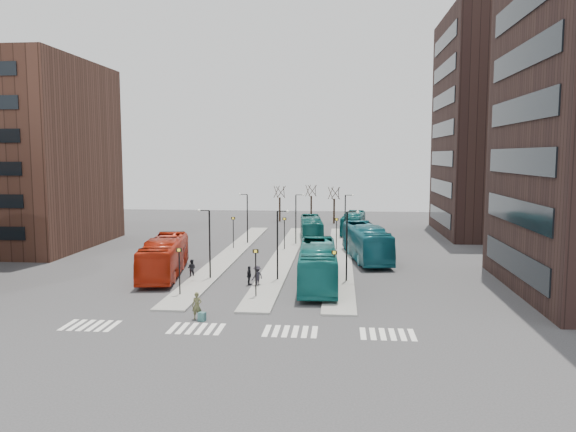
# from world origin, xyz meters

# --- Properties ---
(ground) EXTENTS (160.00, 160.00, 0.00)m
(ground) POSITION_xyz_m (0.00, 0.00, 0.00)
(ground) COLOR #313133
(ground) RESTS_ON ground
(island_left) EXTENTS (2.50, 45.00, 0.15)m
(island_left) POSITION_xyz_m (-4.00, 30.00, 0.07)
(island_left) COLOR gray
(island_left) RESTS_ON ground
(island_mid) EXTENTS (2.50, 45.00, 0.15)m
(island_mid) POSITION_xyz_m (2.00, 30.00, 0.07)
(island_mid) COLOR gray
(island_mid) RESTS_ON ground
(island_right) EXTENTS (2.50, 45.00, 0.15)m
(island_right) POSITION_xyz_m (8.00, 30.00, 0.07)
(island_right) COLOR gray
(island_right) RESTS_ON ground
(suitcase) EXTENTS (0.54, 0.47, 0.59)m
(suitcase) POSITION_xyz_m (-1.05, 5.66, 0.29)
(suitcase) COLOR navy
(suitcase) RESTS_ON ground
(red_bus) EXTENTS (4.73, 12.72, 3.46)m
(red_bus) POSITION_xyz_m (-7.94, 19.18, 1.73)
(red_bus) COLOR #AB220D
(red_bus) RESTS_ON ground
(teal_bus_a) EXTENTS (3.52, 12.97, 3.58)m
(teal_bus_a) POSITION_xyz_m (6.18, 16.38, 1.79)
(teal_bus_a) COLOR #146563
(teal_bus_a) RESTS_ON ground
(teal_bus_b) EXTENTS (3.57, 11.15, 3.05)m
(teal_bus_b) POSITION_xyz_m (4.31, 41.84, 1.53)
(teal_bus_b) COLOR #125A57
(teal_bus_b) RESTS_ON ground
(teal_bus_c) EXTENTS (5.00, 13.41, 3.65)m
(teal_bus_c) POSITION_xyz_m (10.77, 28.94, 1.82)
(teal_bus_c) COLOR #155D6C
(teal_bus_c) RESTS_ON ground
(teal_bus_d) EXTENTS (3.79, 10.99, 3.00)m
(teal_bus_d) POSITION_xyz_m (9.83, 48.42, 1.50)
(teal_bus_d) COLOR #146064
(teal_bus_d) RESTS_ON ground
(traveller) EXTENTS (0.70, 0.49, 1.85)m
(traveller) POSITION_xyz_m (-1.48, 6.00, 0.92)
(traveller) COLOR brown
(traveller) RESTS_ON ground
(commuter_a) EXTENTS (0.84, 0.68, 1.62)m
(commuter_a) POSITION_xyz_m (-5.30, 18.82, 0.81)
(commuter_a) COLOR black
(commuter_a) RESTS_ON ground
(commuter_b) EXTENTS (0.52, 1.00, 1.62)m
(commuter_b) POSITION_xyz_m (0.39, 16.19, 0.81)
(commuter_b) COLOR black
(commuter_b) RESTS_ON ground
(commuter_c) EXTENTS (1.23, 1.31, 1.77)m
(commuter_c) POSITION_xyz_m (1.14, 15.71, 0.89)
(commuter_c) COLOR black
(commuter_c) RESTS_ON ground
(crosswalk_stripes) EXTENTS (22.35, 2.40, 0.01)m
(crosswalk_stripes) POSITION_xyz_m (1.75, 4.00, 0.01)
(crosswalk_stripes) COLOR silver
(crosswalk_stripes) RESTS_ON ground
(tower_far) EXTENTS (20.12, 20.00, 30.00)m
(tower_far) POSITION_xyz_m (31.98, 50.00, 15.00)
(tower_far) COLOR black
(tower_far) RESTS_ON ground
(sign_poles) EXTENTS (12.45, 22.12, 3.65)m
(sign_poles) POSITION_xyz_m (1.60, 23.00, 2.41)
(sign_poles) COLOR black
(sign_poles) RESTS_ON ground
(lamp_posts) EXTENTS (14.04, 20.24, 6.12)m
(lamp_posts) POSITION_xyz_m (2.64, 28.00, 3.58)
(lamp_posts) COLOR black
(lamp_posts) RESTS_ON ground
(bare_trees) EXTENTS (10.97, 8.14, 5.90)m
(bare_trees) POSITION_xyz_m (2.67, 62.67, 2.72)
(bare_trees) COLOR black
(bare_trees) RESTS_ON ground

